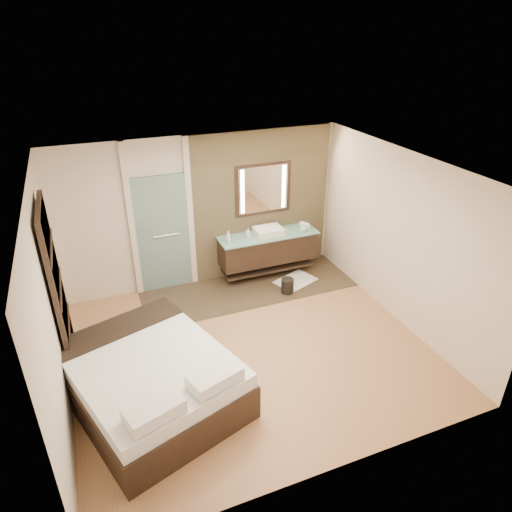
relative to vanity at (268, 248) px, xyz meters
name	(u,v)px	position (x,y,z in m)	size (l,w,h in m)	color
floor	(250,348)	(-1.10, -1.92, -0.58)	(5.00, 5.00, 0.00)	#A57145
tile_strip	(249,288)	(-0.50, -0.32, -0.57)	(3.80, 1.30, 0.01)	#372A1E
stone_wall	(262,204)	(0.00, 0.29, 0.77)	(2.60, 0.08, 2.70)	tan
vanity	(268,248)	(0.00, 0.00, 0.00)	(1.85, 0.55, 0.88)	black
mirror_unit	(263,189)	(0.00, 0.24, 1.07)	(1.06, 0.04, 0.96)	black
frosted_door	(162,230)	(-1.85, 0.28, 0.56)	(1.10, 0.12, 2.70)	#A3CEC8
shoji_partition	(58,291)	(-3.53, -1.32, 0.63)	(0.06, 1.20, 2.40)	black
bed	(151,379)	(-2.62, -2.43, -0.23)	(2.33, 2.62, 0.84)	black
bath_mat	(296,281)	(0.39, -0.42, -0.56)	(0.72, 0.50, 0.02)	white
waste_bin	(287,286)	(0.08, -0.71, -0.44)	(0.22, 0.22, 0.28)	black
tissue_box	(305,226)	(0.74, -0.04, 0.33)	(0.12, 0.12, 0.10)	white
soap_bottle_a	(228,236)	(-0.77, -0.04, 0.39)	(0.08, 0.08, 0.21)	silver
soap_bottle_b	(248,233)	(-0.38, 0.01, 0.37)	(0.08, 0.08, 0.17)	#B2B2B2
soap_bottle_c	(304,228)	(0.66, -0.14, 0.36)	(0.12, 0.12, 0.16)	#A8D3CB
cup	(302,224)	(0.74, 0.09, 0.33)	(0.11, 0.11, 0.09)	white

